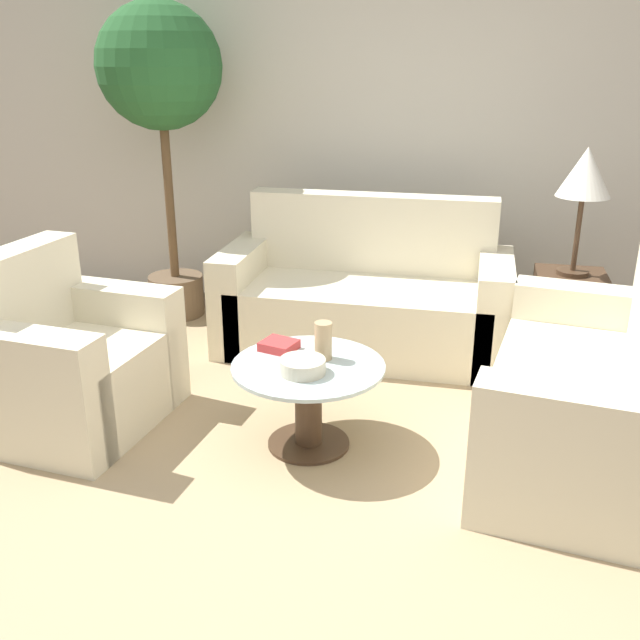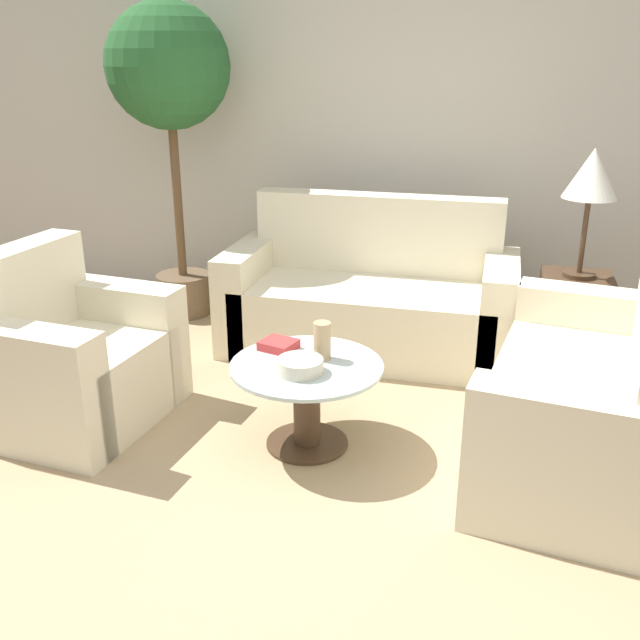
{
  "view_description": "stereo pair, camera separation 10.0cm",
  "coord_description": "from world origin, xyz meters",
  "px_view_note": "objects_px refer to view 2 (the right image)",
  "views": [
    {
      "loc": [
        0.55,
        -2.35,
        1.77
      ],
      "look_at": [
        -0.15,
        0.8,
        0.55
      ],
      "focal_mm": 40.0,
      "sensor_mm": 36.0,
      "label": 1
    },
    {
      "loc": [
        0.65,
        -2.32,
        1.77
      ],
      "look_at": [
        -0.15,
        0.8,
        0.55
      ],
      "focal_mm": 40.0,
      "sensor_mm": 36.0,
      "label": 2
    }
  ],
  "objects_px": {
    "table_lamp": "(592,178)",
    "vase": "(322,341)",
    "armchair": "(71,364)",
    "sofa_main": "(370,301)",
    "loveseat": "(596,403)",
    "potted_plant": "(169,86)",
    "coffee_table": "(307,394)",
    "bowl": "(300,366)",
    "book_stack": "(279,345)"
  },
  "relations": [
    {
      "from": "table_lamp",
      "to": "vase",
      "type": "height_order",
      "value": "table_lamp"
    },
    {
      "from": "armchair",
      "to": "sofa_main",
      "type": "bearing_deg",
      "value": -38.47
    },
    {
      "from": "loveseat",
      "to": "vase",
      "type": "height_order",
      "value": "loveseat"
    },
    {
      "from": "potted_plant",
      "to": "loveseat",
      "type": "bearing_deg",
      "value": -27.86
    },
    {
      "from": "sofa_main",
      "to": "coffee_table",
      "type": "height_order",
      "value": "sofa_main"
    },
    {
      "from": "loveseat",
      "to": "coffee_table",
      "type": "xyz_separation_m",
      "value": [
        -1.29,
        -0.17,
        -0.03
      ]
    },
    {
      "from": "coffee_table",
      "to": "bowl",
      "type": "distance_m",
      "value": 0.21
    },
    {
      "from": "armchair",
      "to": "vase",
      "type": "xyz_separation_m",
      "value": [
        1.27,
        0.11,
        0.21
      ]
    },
    {
      "from": "coffee_table",
      "to": "potted_plant",
      "type": "relative_size",
      "value": 0.34
    },
    {
      "from": "sofa_main",
      "to": "loveseat",
      "type": "relative_size",
      "value": 1.11
    },
    {
      "from": "loveseat",
      "to": "bowl",
      "type": "xyz_separation_m",
      "value": [
        -1.29,
        -0.27,
        0.16
      ]
    },
    {
      "from": "potted_plant",
      "to": "bowl",
      "type": "bearing_deg",
      "value": -51.14
    },
    {
      "from": "sofa_main",
      "to": "potted_plant",
      "type": "bearing_deg",
      "value": 168.97
    },
    {
      "from": "table_lamp",
      "to": "potted_plant",
      "type": "xyz_separation_m",
      "value": [
        -2.6,
        0.34,
        0.43
      ]
    },
    {
      "from": "vase",
      "to": "potted_plant",
      "type": "bearing_deg",
      "value": 133.2
    },
    {
      "from": "coffee_table",
      "to": "table_lamp",
      "type": "height_order",
      "value": "table_lamp"
    },
    {
      "from": "table_lamp",
      "to": "bowl",
      "type": "bearing_deg",
      "value": -133.87
    },
    {
      "from": "bowl",
      "to": "armchair",
      "type": "bearing_deg",
      "value": 176.7
    },
    {
      "from": "book_stack",
      "to": "armchair",
      "type": "bearing_deg",
      "value": -155.24
    },
    {
      "from": "armchair",
      "to": "bowl",
      "type": "xyz_separation_m",
      "value": [
        1.22,
        -0.07,
        0.16
      ]
    },
    {
      "from": "armchair",
      "to": "coffee_table",
      "type": "relative_size",
      "value": 1.35
    },
    {
      "from": "sofa_main",
      "to": "coffee_table",
      "type": "bearing_deg",
      "value": -92.73
    },
    {
      "from": "coffee_table",
      "to": "vase",
      "type": "bearing_deg",
      "value": 56.33
    },
    {
      "from": "coffee_table",
      "to": "potted_plant",
      "type": "xyz_separation_m",
      "value": [
        -1.34,
        1.56,
        1.29
      ]
    },
    {
      "from": "loveseat",
      "to": "coffee_table",
      "type": "height_order",
      "value": "loveseat"
    },
    {
      "from": "vase",
      "to": "book_stack",
      "type": "relative_size",
      "value": 0.93
    },
    {
      "from": "armchair",
      "to": "loveseat",
      "type": "distance_m",
      "value": 2.52
    },
    {
      "from": "armchair",
      "to": "book_stack",
      "type": "bearing_deg",
      "value": -75.27
    },
    {
      "from": "vase",
      "to": "table_lamp",
      "type": "bearing_deg",
      "value": 43.35
    },
    {
      "from": "sofa_main",
      "to": "loveseat",
      "type": "xyz_separation_m",
      "value": [
        1.23,
        -1.12,
        -0.0
      ]
    },
    {
      "from": "loveseat",
      "to": "potted_plant",
      "type": "bearing_deg",
      "value": -109.41
    },
    {
      "from": "loveseat",
      "to": "armchair",
      "type": "bearing_deg",
      "value": -77.01
    },
    {
      "from": "table_lamp",
      "to": "potted_plant",
      "type": "bearing_deg",
      "value": 172.55
    },
    {
      "from": "vase",
      "to": "loveseat",
      "type": "bearing_deg",
      "value": 4.34
    },
    {
      "from": "table_lamp",
      "to": "vase",
      "type": "relative_size",
      "value": 3.96
    },
    {
      "from": "book_stack",
      "to": "bowl",
      "type": "bearing_deg",
      "value": -37.42
    },
    {
      "from": "potted_plant",
      "to": "armchair",
      "type": "bearing_deg",
      "value": -85.74
    },
    {
      "from": "vase",
      "to": "coffee_table",
      "type": "bearing_deg",
      "value": -123.67
    },
    {
      "from": "book_stack",
      "to": "sofa_main",
      "type": "bearing_deg",
      "value": 94.09
    },
    {
      "from": "armchair",
      "to": "book_stack",
      "type": "xyz_separation_m",
      "value": [
        1.04,
        0.16,
        0.14
      ]
    },
    {
      "from": "armchair",
      "to": "coffee_table",
      "type": "distance_m",
      "value": 1.22
    },
    {
      "from": "armchair",
      "to": "potted_plant",
      "type": "height_order",
      "value": "potted_plant"
    },
    {
      "from": "bowl",
      "to": "vase",
      "type": "bearing_deg",
      "value": 72.18
    },
    {
      "from": "coffee_table",
      "to": "bowl",
      "type": "height_order",
      "value": "bowl"
    },
    {
      "from": "potted_plant",
      "to": "bowl",
      "type": "relative_size",
      "value": 10.06
    },
    {
      "from": "sofa_main",
      "to": "loveseat",
      "type": "distance_m",
      "value": 1.66
    },
    {
      "from": "sofa_main",
      "to": "vase",
      "type": "distance_m",
      "value": 1.23
    },
    {
      "from": "loveseat",
      "to": "book_stack",
      "type": "xyz_separation_m",
      "value": [
        -1.47,
        -0.04,
        0.14
      ]
    },
    {
      "from": "loveseat",
      "to": "book_stack",
      "type": "height_order",
      "value": "loveseat"
    },
    {
      "from": "bowl",
      "to": "book_stack",
      "type": "bearing_deg",
      "value": 126.75
    }
  ]
}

